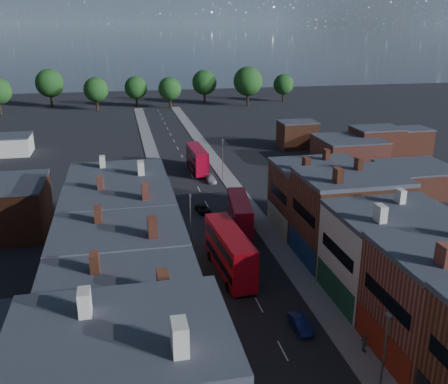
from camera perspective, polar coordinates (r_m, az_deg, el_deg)
name	(u,v)px	position (r m, az deg, el deg)	size (l,w,h in m)	color
pavement_west	(166,202)	(83.76, -6.62, -1.20)	(3.00, 200.00, 0.12)	gray
pavement_east	(242,197)	(85.78, 2.05, -0.59)	(3.00, 200.00, 0.12)	gray
terrace_west	(125,373)	(36.17, -11.30, -19.61)	(12.00, 80.00, 12.29)	brown
lamp_post_1	(384,354)	(41.38, 17.84, -17.20)	(0.25, 0.70, 8.12)	slate
lamp_post_2	(191,220)	(63.65, -3.84, -3.18)	(0.25, 0.70, 8.12)	slate
lamp_post_3	(223,157)	(93.48, -0.16, 4.02)	(0.25, 0.70, 8.12)	slate
bus_0	(230,251)	(59.29, 0.64, -6.72)	(3.85, 12.69, 5.41)	#B50A15
bus_1	(240,214)	(71.23, 1.82, -2.53)	(3.94, 11.35, 4.80)	red
bus_2	(197,159)	(100.43, -3.10, 3.82)	(3.16, 11.47, 4.92)	maroon
car_1	(300,324)	(50.75, 8.69, -14.68)	(1.31, 3.77, 1.24)	navy
car_2	(203,209)	(78.96, -2.40, -1.96)	(1.81, 3.93, 1.09)	black
car_3	(211,179)	(93.99, -1.48, 1.47)	(1.57, 3.87, 1.12)	silver
ped_1	(197,286)	(55.86, -3.16, -10.65)	(0.87, 0.48, 1.80)	#40191A
ped_3	(365,344)	(48.70, 15.76, -16.34)	(0.99, 0.45, 1.69)	#625B54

